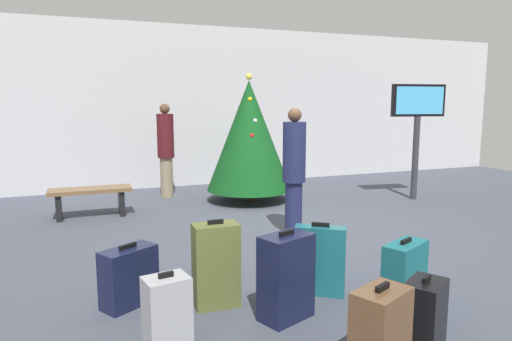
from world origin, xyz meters
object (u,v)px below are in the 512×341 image
suitcase_2 (129,277)px  suitcase_7 (380,336)px  suitcase_4 (216,265)px  suitcase_3 (320,260)px  holiday_tree (249,136)px  waiting_bench (90,196)px  flight_info_kiosk (418,117)px  suitcase_5 (286,277)px  suitcase_0 (167,311)px  suitcase_6 (405,271)px  traveller_0 (294,169)px  traveller_1 (166,148)px  suitcase_1 (424,316)px

suitcase_2 → suitcase_7: size_ratio=0.85×
suitcase_4 → suitcase_2: bearing=158.0°
suitcase_3 → suitcase_4: bearing=173.6°
holiday_tree → waiting_bench: (-2.84, -0.24, -0.89)m
flight_info_kiosk → suitcase_5: 5.79m
holiday_tree → suitcase_3: holiday_tree is taller
suitcase_0 → suitcase_4: size_ratio=0.72×
waiting_bench → suitcase_3: size_ratio=1.79×
suitcase_2 → waiting_bench: bearing=94.1°
waiting_bench → suitcase_7: bearing=-72.6°
waiting_bench → suitcase_6: bearing=-58.4°
flight_info_kiosk → suitcase_7: bearing=-132.1°
suitcase_2 → traveller_0: bearing=31.2°
suitcase_2 → suitcase_4: suitcase_4 is taller
suitcase_2 → suitcase_7: bearing=-51.6°
traveller_0 → suitcase_6: (0.07, -2.25, -0.67)m
holiday_tree → suitcase_4: 4.58m
traveller_1 → suitcase_7: size_ratio=2.67×
suitcase_4 → suitcase_6: suitcase_4 is taller
suitcase_4 → traveller_1: bearing=85.0°
waiting_bench → traveller_0: bearing=-39.2°
traveller_0 → suitcase_5: traveller_0 is taller
suitcase_4 → suitcase_5: suitcase_4 is taller
suitcase_4 → suitcase_6: size_ratio=1.37×
holiday_tree → suitcase_0: (-2.38, -4.62, -0.97)m
suitcase_7 → flight_info_kiosk: bearing=47.9°
suitcase_1 → suitcase_7: bearing=-159.6°
suitcase_0 → suitcase_1: size_ratio=0.99×
waiting_bench → suitcase_6: (2.69, -4.38, -0.07)m
suitcase_0 → suitcase_5: bearing=3.4°
holiday_tree → suitcase_1: (-0.60, -5.41, -0.97)m
holiday_tree → suitcase_2: (-2.58, -3.81, -0.97)m
holiday_tree → suitcase_3: 4.39m
holiday_tree → waiting_bench: size_ratio=1.86×
flight_info_kiosk → suitcase_5: bearing=-140.8°
suitcase_0 → holiday_tree: bearing=62.8°
waiting_bench → traveller_0: (2.62, -2.13, 0.59)m
suitcase_3 → suitcase_1: bearing=-79.2°
suitcase_2 → suitcase_4: (0.74, -0.30, 0.12)m
traveller_1 → suitcase_7: 6.52m
holiday_tree → suitcase_5: 4.84m
holiday_tree → suitcase_6: holiday_tree is taller
suitcase_0 → suitcase_3: suitcase_3 is taller
waiting_bench → holiday_tree: bearing=4.8°
suitcase_7 → suitcase_4: bearing=114.6°
suitcase_1 → traveller_1: bearing=97.3°
waiting_bench → suitcase_4: (1.00, -3.87, 0.04)m
traveller_0 → suitcase_3: (-0.61, -1.85, -0.61)m
suitcase_0 → suitcase_4: bearing=43.7°
traveller_0 → traveller_1: size_ratio=0.97×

